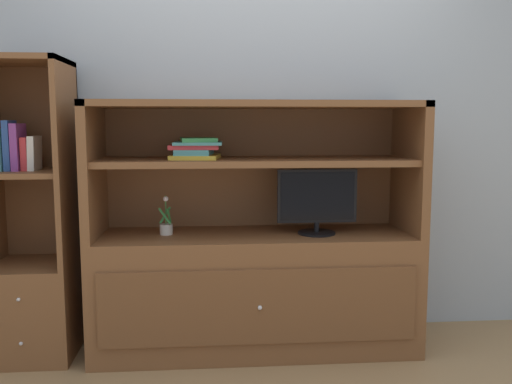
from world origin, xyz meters
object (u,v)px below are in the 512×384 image
magazine_stack (196,149)px  upright_book_row (14,149)px  tv_monitor (317,201)px  media_console (255,268)px  bookshelf_tall (32,261)px  potted_plant (166,226)px

magazine_stack → upright_book_row: upright_book_row is taller
tv_monitor → magazine_stack: 0.76m
media_console → bookshelf_tall: bookshelf_tall is taller
upright_book_row → potted_plant: bearing=1.3°
magazine_stack → upright_book_row: (-0.99, 0.00, -0.00)m
potted_plant → magazine_stack: size_ratio=0.68×
media_console → magazine_stack: 0.78m
media_console → magazine_stack: size_ratio=5.58×
potted_plant → upright_book_row: bearing=-178.7°
tv_monitor → potted_plant: (-0.87, 0.06, -0.14)m
bookshelf_tall → tv_monitor: bearing=-1.7°
upright_book_row → bookshelf_tall: bearing=10.4°
magazine_stack → bookshelf_tall: bookshelf_tall is taller
tv_monitor → potted_plant: tv_monitor is taller
media_console → tv_monitor: size_ratio=4.05×
tv_monitor → media_console: bearing=173.2°
tv_monitor → upright_book_row: (-1.69, 0.04, 0.30)m
media_console → potted_plant: size_ratio=8.25×
bookshelf_tall → upright_book_row: bearing=-169.6°
media_console → upright_book_row: bearing=-179.8°
magazine_stack → upright_book_row: 0.99m
potted_plant → bookshelf_tall: 0.78m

